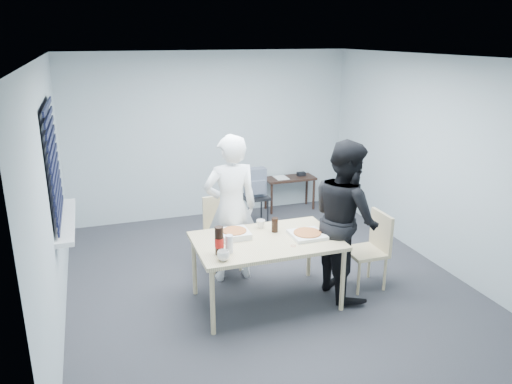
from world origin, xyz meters
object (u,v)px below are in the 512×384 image
object	(u,v)px
person_white	(231,209)
person_black	(345,219)
dining_table	(266,244)
mug_b	(261,224)
chair_far	(221,227)
backpack	(256,183)
chair_right	(372,245)
mug_a	(223,256)
stool	(255,203)
side_table	(290,182)
soda_bottle	(219,241)

from	to	relation	value
person_white	person_black	world-z (taller)	same
dining_table	mug_b	world-z (taller)	mug_b
dining_table	chair_far	xyz separation A→B (m)	(-0.21, 1.08, -0.17)
dining_table	chair_far	bearing A→B (deg)	101.20
backpack	dining_table	bearing A→B (deg)	-112.66
chair_right	mug_a	distance (m)	1.91
dining_table	stool	xyz separation A→B (m)	(0.60, 2.13, -0.28)
mug_a	mug_b	world-z (taller)	mug_a
side_table	mug_b	bearing A→B (deg)	-119.31
person_white	stool	xyz separation A→B (m)	(0.79, 1.45, -0.48)
dining_table	soda_bottle	world-z (taller)	soda_bottle
person_black	mug_b	bearing A→B (deg)	66.34
chair_right	person_white	bearing A→B (deg)	154.72
dining_table	side_table	xyz separation A→B (m)	(1.42, 2.76, -0.21)
soda_bottle	mug_a	bearing A→B (deg)	-89.48
chair_right	mug_b	bearing A→B (deg)	163.95
backpack	chair_far	bearing A→B (deg)	-134.73
soda_bottle	dining_table	bearing A→B (deg)	19.73
dining_table	person_white	distance (m)	0.73
dining_table	soda_bottle	distance (m)	0.64
side_table	stool	world-z (taller)	side_table
stool	mug_a	distance (m)	2.77
person_black	dining_table	bearing A→B (deg)	87.22
chair_far	mug_b	xyz separation A→B (m)	(0.26, -0.74, 0.28)
person_white	mug_b	distance (m)	0.44
chair_far	side_table	xyz separation A→B (m)	(1.63, 1.69, -0.04)
dining_table	person_white	xyz separation A→B (m)	(-0.20, 0.68, 0.20)
mug_a	mug_b	xyz separation A→B (m)	(0.62, 0.68, -0.00)
stool	soda_bottle	bearing A→B (deg)	-116.50
stool	mug_b	bearing A→B (deg)	-106.82
mug_a	person_black	bearing A→B (deg)	11.74
stool	soda_bottle	size ratio (longest dim) A/B	1.78
chair_far	soda_bottle	world-z (taller)	soda_bottle
chair_right	backpack	xyz separation A→B (m)	(-0.70, 2.14, 0.21)
side_table	soda_bottle	xyz separation A→B (m)	(-1.98, -2.96, 0.41)
mug_b	chair_far	bearing A→B (deg)	109.60
person_black	mug_b	xyz separation A→B (m)	(-0.86, 0.38, -0.09)
stool	mug_b	size ratio (longest dim) A/B	5.15
stool	mug_b	world-z (taller)	mug_b
mug_a	mug_b	size ratio (longest dim) A/B	1.23
person_white	soda_bottle	distance (m)	0.96
chair_far	soda_bottle	size ratio (longest dim) A/B	3.08
chair_right	person_black	xyz separation A→B (m)	(-0.38, -0.02, 0.37)
dining_table	chair_far	distance (m)	1.11
person_black	soda_bottle	xyz separation A→B (m)	(-1.48, -0.16, -0.00)
chair_far	person_black	bearing A→B (deg)	-44.91
chair_right	chair_far	bearing A→B (deg)	143.85
dining_table	chair_right	xyz separation A→B (m)	(1.29, -0.03, -0.17)
mug_b	side_table	bearing A→B (deg)	60.69
chair_far	mug_a	distance (m)	1.50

